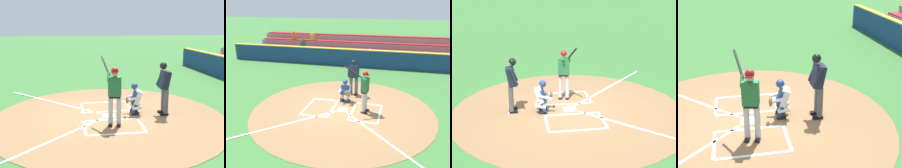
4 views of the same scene
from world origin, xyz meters
TOP-DOWN VIEW (x-y plane):
  - ground_plane at (0.00, 0.00)m, footprint 120.00×120.00m
  - dirt_circle at (0.00, 0.00)m, footprint 8.00×8.00m
  - home_plate_and_chalk at (0.00, 0.88)m, footprint 7.93×4.91m
  - batter at (-0.95, -0.04)m, footprint 1.04×0.56m
  - catcher at (0.08, -0.93)m, footprint 0.59×0.65m
  - plate_umpire at (-0.11, -1.92)m, footprint 0.58×0.41m
  - baseball at (0.11, -2.07)m, footprint 0.07×0.07m

SIDE VIEW (x-z plane):
  - ground_plane at x=0.00m, z-range 0.00..0.00m
  - dirt_circle at x=0.00m, z-range 0.00..0.01m
  - home_plate_and_chalk at x=0.00m, z-range 0.01..0.02m
  - baseball at x=0.11m, z-range 0.00..0.07m
  - catcher at x=0.08m, z-range 0.02..1.15m
  - plate_umpire at x=-0.11m, z-range 0.14..2.01m
  - batter at x=-0.95m, z-range 0.04..2.16m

